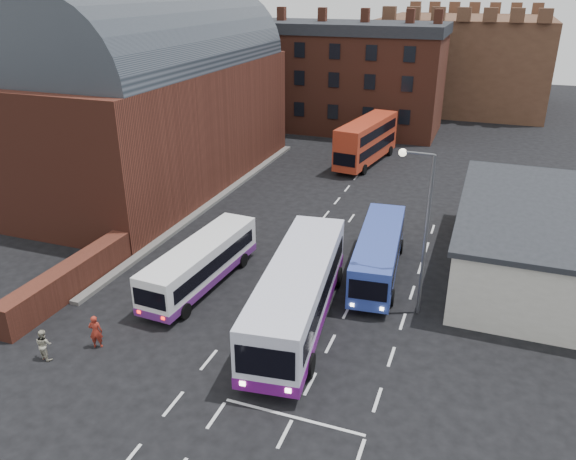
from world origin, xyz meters
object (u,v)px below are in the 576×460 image
(bus_red_double, at_px, (366,141))
(pedestrian_red, at_px, (96,332))
(street_lamp, at_px, (421,220))
(bus_blue, at_px, (379,251))
(pedestrian_beige, at_px, (44,344))
(bus_white_outbound, at_px, (201,261))
(bus_white_inbound, at_px, (298,290))

(bus_red_double, distance_m, pedestrian_red, 34.75)
(street_lamp, relative_size, pedestrian_red, 5.09)
(bus_blue, relative_size, bus_red_double, 0.93)
(pedestrian_beige, bearing_deg, bus_white_outbound, -99.75)
(bus_white_outbound, height_order, bus_blue, bus_blue)
(bus_white_inbound, bearing_deg, pedestrian_red, 24.78)
(pedestrian_red, height_order, pedestrian_beige, pedestrian_red)
(bus_white_outbound, relative_size, bus_blue, 0.96)
(bus_blue, height_order, pedestrian_red, bus_blue)
(bus_blue, bearing_deg, pedestrian_red, 41.15)
(bus_white_outbound, distance_m, bus_blue, 10.46)
(bus_white_inbound, relative_size, pedestrian_beige, 8.25)
(bus_white_outbound, relative_size, pedestrian_beige, 6.26)
(bus_red_double, bearing_deg, bus_white_inbound, 104.66)
(pedestrian_beige, bearing_deg, pedestrian_red, -124.38)
(bus_red_double, height_order, pedestrian_beige, bus_red_double)
(street_lamp, distance_m, pedestrian_red, 16.85)
(pedestrian_red, bearing_deg, bus_red_double, -121.25)
(bus_blue, distance_m, pedestrian_red, 16.34)
(bus_white_outbound, bearing_deg, bus_white_inbound, -12.73)
(bus_blue, xyz_separation_m, street_lamp, (2.62, -3.36, 3.74))
(bus_red_double, bearing_deg, bus_white_outbound, 91.25)
(bus_white_outbound, bearing_deg, bus_red_double, 86.37)
(bus_white_inbound, xyz_separation_m, bus_red_double, (-3.12, 29.08, 0.23))
(bus_white_inbound, bearing_deg, pedestrian_beige, 26.97)
(bus_white_outbound, bearing_deg, pedestrian_red, -100.87)
(bus_white_inbound, xyz_separation_m, street_lamp, (5.38, 3.27, 3.32))
(bus_blue, relative_size, pedestrian_red, 5.84)
(bus_blue, distance_m, pedestrian_beige, 18.66)
(bus_red_double, distance_m, pedestrian_beige, 36.62)
(bus_white_inbound, relative_size, street_lamp, 1.45)
(pedestrian_red, bearing_deg, bus_white_outbound, -126.95)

